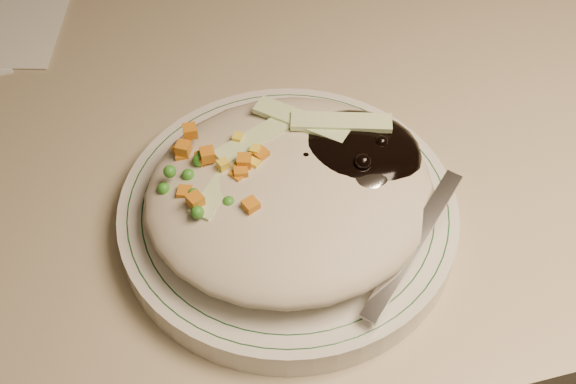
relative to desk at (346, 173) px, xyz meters
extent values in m
cube|color=tan|center=(0.00, 0.00, 0.18)|extent=(1.40, 0.70, 0.04)
cylinder|color=silver|center=(-0.12, -0.20, 0.21)|extent=(0.23, 0.23, 0.02)
torus|color=#144723|center=(-0.12, -0.20, 0.22)|extent=(0.22, 0.22, 0.00)
torus|color=#144723|center=(-0.12, -0.20, 0.22)|extent=(0.20, 0.20, 0.00)
ellipsoid|color=#B9AD96|center=(-0.12, -0.20, 0.24)|extent=(0.19, 0.18, 0.04)
ellipsoid|color=black|center=(-0.07, -0.19, 0.25)|extent=(0.10, 0.09, 0.03)
ellipsoid|color=orange|center=(-0.16, -0.18, 0.24)|extent=(0.08, 0.08, 0.02)
sphere|color=black|center=(-0.10, -0.19, 0.25)|extent=(0.01, 0.01, 0.01)
sphere|color=black|center=(-0.07, -0.18, 0.25)|extent=(0.01, 0.01, 0.01)
sphere|color=black|center=(-0.05, -0.19, 0.26)|extent=(0.01, 0.01, 0.01)
sphere|color=black|center=(-0.06, -0.18, 0.25)|extent=(0.01, 0.01, 0.01)
sphere|color=black|center=(-0.07, -0.20, 0.26)|extent=(0.01, 0.01, 0.01)
sphere|color=black|center=(-0.07, -0.19, 0.25)|extent=(0.01, 0.01, 0.01)
sphere|color=black|center=(-0.06, -0.18, 0.25)|extent=(0.01, 0.01, 0.01)
cube|color=#C47015|center=(-0.16, -0.17, 0.26)|extent=(0.01, 0.01, 0.01)
cube|color=#C47015|center=(-0.15, -0.20, 0.25)|extent=(0.01, 0.01, 0.01)
cube|color=#C47015|center=(-0.18, -0.16, 0.26)|extent=(0.01, 0.01, 0.01)
cube|color=#C47015|center=(-0.14, -0.19, 0.26)|extent=(0.01, 0.01, 0.01)
cube|color=#C47015|center=(-0.15, -0.19, 0.26)|extent=(0.01, 0.01, 0.01)
cube|color=#C47015|center=(-0.18, -0.16, 0.25)|extent=(0.01, 0.01, 0.01)
cube|color=#C47015|center=(-0.17, -0.17, 0.26)|extent=(0.01, 0.01, 0.01)
cube|color=#C47015|center=(-0.15, -0.19, 0.26)|extent=(0.01, 0.01, 0.01)
cube|color=#C47015|center=(-0.13, -0.18, 0.26)|extent=(0.01, 0.01, 0.01)
cube|color=#C47015|center=(-0.17, -0.15, 0.26)|extent=(0.01, 0.01, 0.01)
cube|color=#C47015|center=(-0.18, -0.21, 0.26)|extent=(0.01, 0.01, 0.01)
cube|color=#C47015|center=(-0.15, -0.22, 0.26)|extent=(0.01, 0.01, 0.01)
cube|color=#C47015|center=(-0.18, -0.19, 0.25)|extent=(0.01, 0.01, 0.01)
cube|color=#C47015|center=(-0.18, -0.16, 0.25)|extent=(0.01, 0.01, 0.01)
sphere|color=#388C28|center=(-0.15, -0.18, 0.25)|extent=(0.01, 0.01, 0.01)
sphere|color=#388C28|center=(-0.18, -0.22, 0.26)|extent=(0.01, 0.01, 0.01)
sphere|color=#388C28|center=(-0.18, -0.18, 0.26)|extent=(0.01, 0.01, 0.01)
sphere|color=#388C28|center=(-0.19, -0.18, 0.26)|extent=(0.01, 0.01, 0.01)
sphere|color=#388C28|center=(-0.15, -0.18, 0.25)|extent=(0.01, 0.01, 0.01)
sphere|color=#388C28|center=(-0.14, -0.21, 0.25)|extent=(0.01, 0.01, 0.01)
sphere|color=#388C28|center=(-0.16, -0.19, 0.25)|extent=(0.01, 0.01, 0.01)
sphere|color=#388C28|center=(-0.17, -0.20, 0.25)|extent=(0.01, 0.01, 0.01)
sphere|color=#388C28|center=(-0.20, -0.19, 0.25)|extent=(0.01, 0.01, 0.01)
sphere|color=#388C28|center=(-0.17, -0.17, 0.26)|extent=(0.01, 0.01, 0.01)
sphere|color=#388C28|center=(-0.17, -0.17, 0.26)|extent=(0.01, 0.01, 0.01)
sphere|color=#388C28|center=(-0.18, -0.20, 0.25)|extent=(0.01, 0.01, 0.01)
sphere|color=#388C28|center=(-0.16, -0.21, 0.26)|extent=(0.01, 0.01, 0.01)
sphere|color=#388C28|center=(-0.13, -0.16, 0.25)|extent=(0.01, 0.01, 0.01)
cube|color=yellow|center=(-0.15, -0.18, 0.25)|extent=(0.01, 0.01, 0.01)
cube|color=yellow|center=(-0.14, -0.19, 0.26)|extent=(0.01, 0.01, 0.01)
cube|color=yellow|center=(-0.16, -0.17, 0.25)|extent=(0.01, 0.01, 0.01)
cube|color=yellow|center=(-0.16, -0.18, 0.26)|extent=(0.01, 0.01, 0.01)
cube|color=yellow|center=(-0.16, -0.19, 0.25)|extent=(0.01, 0.01, 0.01)
cube|color=yellow|center=(-0.13, -0.18, 0.26)|extent=(0.01, 0.01, 0.01)
cube|color=yellow|center=(-0.14, -0.16, 0.26)|extent=(0.01, 0.01, 0.01)
cube|color=yellow|center=(-0.15, -0.19, 0.25)|extent=(0.01, 0.01, 0.01)
cube|color=#B2D18C|center=(-0.13, -0.16, 0.26)|extent=(0.07, 0.04, 0.00)
cube|color=#B2D18C|center=(-0.10, -0.16, 0.26)|extent=(0.06, 0.06, 0.00)
cube|color=#B2D18C|center=(-0.16, -0.19, 0.26)|extent=(0.06, 0.06, 0.00)
cube|color=#B2D18C|center=(-0.07, -0.17, 0.26)|extent=(0.07, 0.03, 0.00)
cube|color=#B2D18C|center=(-0.11, -0.21, 0.25)|extent=(0.07, 0.02, 0.00)
ellipsoid|color=silver|center=(-0.07, -0.21, 0.25)|extent=(0.06, 0.06, 0.01)
cube|color=silver|center=(-0.05, -0.26, 0.24)|extent=(0.09, 0.08, 0.03)
camera|label=1|loc=(-0.20, -0.52, 0.65)|focal=50.00mm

